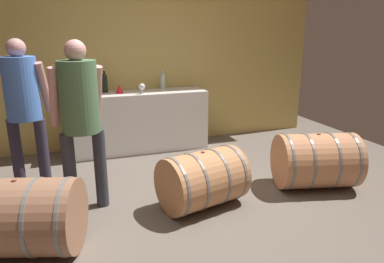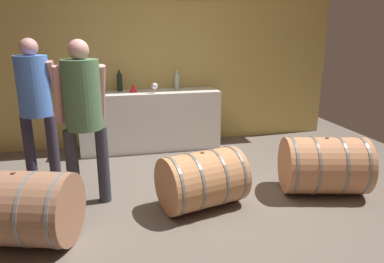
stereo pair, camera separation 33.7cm
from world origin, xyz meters
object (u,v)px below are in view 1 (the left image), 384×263
Objects in this scene: wine_barrel_far at (316,161)px; winemaker_pouring at (23,100)px; visitor_tasting at (80,110)px; wine_barrel_near at (203,179)px; wine_barrel_flank at (20,217)px; work_cabinet at (137,121)px; wine_bottle_clear at (163,81)px; wine_bottle_green at (88,84)px; wine_bottle_dark at (105,82)px; wine_glass at (142,87)px; red_funnel at (119,89)px.

wine_barrel_far is 0.60× the size of winemaker_pouring.
wine_barrel_far is at bearing -19.72° from visitor_tasting.
wine_barrel_near is 0.88× the size of wine_barrel_flank.
winemaker_pouring is 0.88m from visitor_tasting.
wine_barrel_far is at bearing -50.00° from work_cabinet.
wine_barrel_near is at bearing 26.63° from wine_barrel_flank.
wine_bottle_clear is 2.20m from wine_barrel_near.
work_cabinet is 1.23× the size of winemaker_pouring.
wine_bottle_green is 2.46m from wine_barrel_flank.
work_cabinet is 6.48× the size of wine_bottle_green.
work_cabinet is 6.67× the size of wine_bottle_dark.
wine_bottle_clear is at bearing 16.94° from work_cabinet.
work_cabinet is at bearing 143.96° from wine_barrel_far.
wine_bottle_green reaches higher than wine_barrel_near.
wine_glass is 2.56m from wine_barrel_flank.
red_funnel is (-0.29, 0.14, -0.03)m from wine_glass.
wine_bottle_green is at bearing 170.67° from red_funnel.
wine_bottle_clear reaches higher than red_funnel.
wine_bottle_clear is at bearing 12.44° from red_funnel.
wine_glass is at bearing -25.43° from red_funnel.
visitor_tasting is (-0.81, -1.63, 0.57)m from work_cabinet.
wine_glass is 1.72m from visitor_tasting.
wine_bottle_dark reaches higher than wine_barrel_flank.
wine_bottle_dark reaches higher than wine_glass.
wine_bottle_green reaches higher than red_funnel.
wine_barrel_far is (1.35, 0.01, 0.02)m from wine_barrel_near.
work_cabinet is 0.85m from wine_bottle_green.
red_funnel is 0.08× the size of winemaker_pouring.
visitor_tasting reaches higher than wine_bottle_clear.
wine_bottle_green is at bearing 99.86° from wine_barrel_near.
wine_bottle_green is 0.73m from wine_glass.
wine_bottle_clear is 0.18× the size of visitor_tasting.
wine_bottle_green is 0.19× the size of winemaker_pouring.
winemaker_pouring is at bearing -148.94° from wine_bottle_clear.
visitor_tasting is (-1.08, 0.31, 0.71)m from wine_barrel_near.
wine_bottle_green reaches higher than work_cabinet.
wine_barrel_flank is (-1.33, -2.20, -0.12)m from work_cabinet.
wine_barrel_flank is at bearing -107.09° from wine_bottle_green.
wine_bottle_green is 0.32× the size of wine_barrel_far.
wine_bottle_clear is 0.32× the size of wine_barrel_near.
red_funnel is at bearing 154.57° from wine_glass.
work_cabinet is 1.97m from wine_barrel_near.
wine_bottle_dark is 0.31× the size of wine_barrel_far.
wine_barrel_near is at bearing -165.46° from wine_barrel_far.
wine_barrel_far is at bearing -45.97° from red_funnel.
visitor_tasting reaches higher than wine_barrel_far.
work_cabinet reaches higher than wine_barrel_far.
wine_bottle_dark is at bearing 93.36° from wine_barrel_near.
wine_barrel_far is at bearing -45.62° from wine_bottle_dark.
wine_bottle_clear is 2.16m from visitor_tasting.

